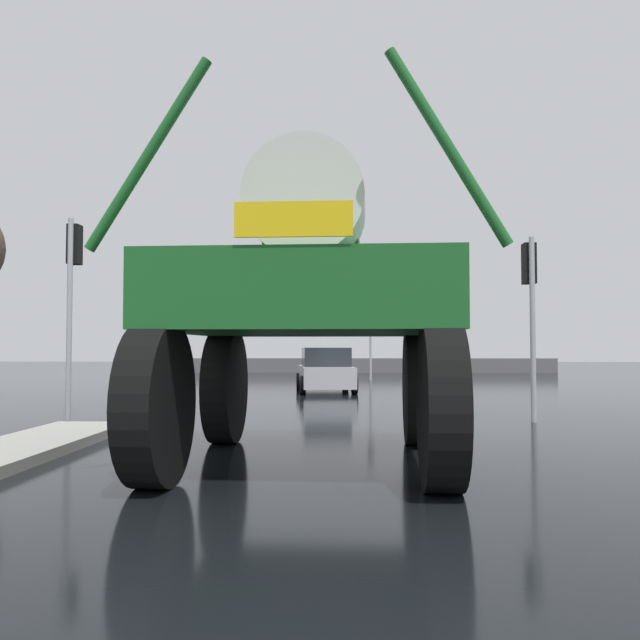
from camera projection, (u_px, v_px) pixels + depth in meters
ground_plane at (325, 401)px, 19.47m from camera, size 120.00×120.00×0.00m
oversize_sprayer at (311, 306)px, 8.92m from camera, size 4.49×5.37×4.61m
sedan_ahead at (325, 371)px, 23.71m from camera, size 2.22×4.26×1.52m
traffic_signal_near_left at (73, 273)px, 14.36m from camera, size 0.24×0.54×4.19m
traffic_signal_near_right at (530, 287)px, 14.04m from camera, size 0.24×0.54×3.75m
traffic_signal_far_left at (456, 329)px, 32.48m from camera, size 0.24×0.55×3.32m
traffic_signal_far_right at (370, 317)px, 32.63m from camera, size 0.24×0.55×4.11m
roadside_barrier at (334, 366)px, 42.58m from camera, size 27.48×0.24×0.90m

